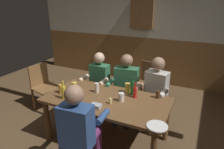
{
  "coord_description": "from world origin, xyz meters",
  "views": [
    {
      "loc": [
        1.22,
        -2.39,
        2.1
      ],
      "look_at": [
        0.0,
        0.16,
        1.03
      ],
      "focal_mm": 32.94,
      "sensor_mm": 36.0,
      "label": 1
    }
  ],
  "objects_px": {
    "person_3": "(80,126)",
    "wall_dart_cabinet": "(142,13)",
    "condiment_caddy": "(96,106)",
    "pint_glass_3": "(97,88)",
    "chair_empty_far_end": "(43,85)",
    "table_candle": "(110,101)",
    "plate_0": "(157,126)",
    "pint_glass_0": "(158,94)",
    "bottle_1": "(135,92)",
    "person_2": "(155,90)",
    "bottle_2": "(132,88)",
    "pint_glass_4": "(121,97)",
    "person_0": "(97,81)",
    "person_1": "(125,85)",
    "pint_glass_2": "(61,89)",
    "bottle_0": "(64,92)",
    "pint_glass_1": "(128,88)",
    "dining_table": "(107,104)",
    "chair_empty_near_right": "(148,82)",
    "pint_glass_5": "(74,86)"
  },
  "relations": [
    {
      "from": "pint_glass_2",
      "to": "chair_empty_near_right",
      "type": "bearing_deg",
      "value": 59.04
    },
    {
      "from": "chair_empty_far_end",
      "to": "person_1",
      "type": "bearing_deg",
      "value": 114.38
    },
    {
      "from": "person_3",
      "to": "pint_glass_0",
      "type": "distance_m",
      "value": 1.23
    },
    {
      "from": "plate_0",
      "to": "pint_glass_1",
      "type": "bearing_deg",
      "value": 132.62
    },
    {
      "from": "person_1",
      "to": "pint_glass_1",
      "type": "distance_m",
      "value": 0.45
    },
    {
      "from": "plate_0",
      "to": "wall_dart_cabinet",
      "type": "height_order",
      "value": "wall_dart_cabinet"
    },
    {
      "from": "condiment_caddy",
      "to": "wall_dart_cabinet",
      "type": "distance_m",
      "value": 3.02
    },
    {
      "from": "chair_empty_far_end",
      "to": "bottle_0",
      "type": "bearing_deg",
      "value": 71.31
    },
    {
      "from": "person_0",
      "to": "person_1",
      "type": "distance_m",
      "value": 0.55
    },
    {
      "from": "table_candle",
      "to": "bottle_0",
      "type": "distance_m",
      "value": 0.69
    },
    {
      "from": "person_0",
      "to": "chair_empty_far_end",
      "type": "bearing_deg",
      "value": 15.04
    },
    {
      "from": "bottle_0",
      "to": "pint_glass_0",
      "type": "relative_size",
      "value": 2.38
    },
    {
      "from": "condiment_caddy",
      "to": "pint_glass_5",
      "type": "relative_size",
      "value": 1.16
    },
    {
      "from": "pint_glass_0",
      "to": "pint_glass_5",
      "type": "height_order",
      "value": "pint_glass_5"
    },
    {
      "from": "pint_glass_1",
      "to": "pint_glass_2",
      "type": "xyz_separation_m",
      "value": [
        -0.92,
        -0.45,
        -0.01
      ]
    },
    {
      "from": "chair_empty_near_right",
      "to": "pint_glass_5",
      "type": "distance_m",
      "value": 1.62
    },
    {
      "from": "dining_table",
      "to": "pint_glass_3",
      "type": "relative_size",
      "value": 11.8
    },
    {
      "from": "condiment_caddy",
      "to": "plate_0",
      "type": "relative_size",
      "value": 0.57
    },
    {
      "from": "pint_glass_1",
      "to": "condiment_caddy",
      "type": "bearing_deg",
      "value": -108.89
    },
    {
      "from": "person_2",
      "to": "bottle_2",
      "type": "distance_m",
      "value": 0.51
    },
    {
      "from": "condiment_caddy",
      "to": "pint_glass_3",
      "type": "distance_m",
      "value": 0.47
    },
    {
      "from": "person_0",
      "to": "pint_glass_5",
      "type": "distance_m",
      "value": 0.64
    },
    {
      "from": "condiment_caddy",
      "to": "dining_table",
      "type": "bearing_deg",
      "value": 88.28
    },
    {
      "from": "chair_empty_near_right",
      "to": "pint_glass_1",
      "type": "xyz_separation_m",
      "value": [
        -0.02,
        -1.1,
        0.32
      ]
    },
    {
      "from": "pint_glass_3",
      "to": "pint_glass_4",
      "type": "xyz_separation_m",
      "value": [
        0.45,
        -0.1,
        -0.01
      ]
    },
    {
      "from": "dining_table",
      "to": "wall_dart_cabinet",
      "type": "height_order",
      "value": "wall_dart_cabinet"
    },
    {
      "from": "chair_empty_near_right",
      "to": "pint_glass_0",
      "type": "height_order",
      "value": "chair_empty_near_right"
    },
    {
      "from": "person_2",
      "to": "pint_glass_2",
      "type": "bearing_deg",
      "value": 41.66
    },
    {
      "from": "plate_0",
      "to": "table_candle",
      "type": "bearing_deg",
      "value": 160.33
    },
    {
      "from": "plate_0",
      "to": "pint_glass_0",
      "type": "distance_m",
      "value": 0.73
    },
    {
      "from": "person_0",
      "to": "plate_0",
      "type": "xyz_separation_m",
      "value": [
        1.37,
        -1.05,
        0.09
      ]
    },
    {
      "from": "table_candle",
      "to": "bottle_0",
      "type": "relative_size",
      "value": 0.29
    },
    {
      "from": "person_0",
      "to": "pint_glass_5",
      "type": "relative_size",
      "value": 9.68
    },
    {
      "from": "pint_glass_0",
      "to": "pint_glass_3",
      "type": "bearing_deg",
      "value": -166.45
    },
    {
      "from": "plate_0",
      "to": "pint_glass_4",
      "type": "bearing_deg",
      "value": 147.23
    },
    {
      "from": "dining_table",
      "to": "person_2",
      "type": "relative_size",
      "value": 1.49
    },
    {
      "from": "bottle_0",
      "to": "plate_0",
      "type": "bearing_deg",
      "value": -4.23
    },
    {
      "from": "chair_empty_far_end",
      "to": "pint_glass_2",
      "type": "relative_size",
      "value": 6.33
    },
    {
      "from": "person_2",
      "to": "person_3",
      "type": "relative_size",
      "value": 0.98
    },
    {
      "from": "pint_glass_1",
      "to": "bottle_1",
      "type": "bearing_deg",
      "value": -33.96
    },
    {
      "from": "chair_empty_far_end",
      "to": "table_candle",
      "type": "bearing_deg",
      "value": 87.12
    },
    {
      "from": "bottle_2",
      "to": "pint_glass_4",
      "type": "xyz_separation_m",
      "value": [
        -0.07,
        -0.26,
        -0.05
      ]
    },
    {
      "from": "plate_0",
      "to": "person_1",
      "type": "bearing_deg",
      "value": 127.66
    },
    {
      "from": "person_0",
      "to": "pint_glass_3",
      "type": "bearing_deg",
      "value": 118.52
    },
    {
      "from": "dining_table",
      "to": "chair_empty_near_right",
      "type": "distance_m",
      "value": 1.44
    },
    {
      "from": "bottle_0",
      "to": "bottle_1",
      "type": "relative_size",
      "value": 1.2
    },
    {
      "from": "chair_empty_near_right",
      "to": "plate_0",
      "type": "bearing_deg",
      "value": 117.71
    },
    {
      "from": "plate_0",
      "to": "pint_glass_0",
      "type": "height_order",
      "value": "pint_glass_0"
    },
    {
      "from": "bottle_1",
      "to": "person_2",
      "type": "bearing_deg",
      "value": 70.3
    },
    {
      "from": "person_3",
      "to": "wall_dart_cabinet",
      "type": "relative_size",
      "value": 1.76
    }
  ]
}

